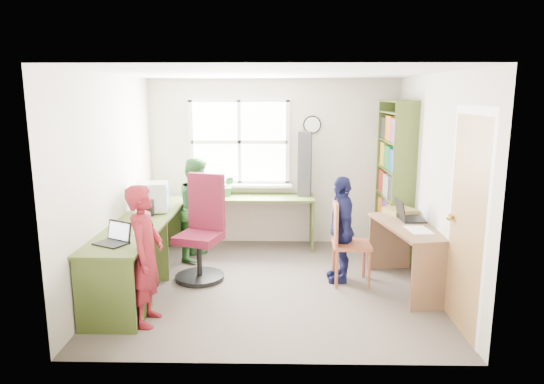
{
  "coord_description": "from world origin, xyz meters",
  "views": [
    {
      "loc": [
        0.1,
        -5.33,
        2.17
      ],
      "look_at": [
        0.0,
        0.25,
        1.05
      ],
      "focal_mm": 32.0,
      "sensor_mm": 36.0,
      "label": 1
    }
  ],
  "objects_px": {
    "crt_monitor": "(152,197)",
    "person_red": "(146,255)",
    "potted_plant": "(228,186)",
    "swivel_chair": "(202,234)",
    "laptop_right": "(407,215)",
    "right_desk": "(412,243)",
    "l_desk": "(152,254)",
    "laptop_left": "(115,238)",
    "person_navy": "(341,229)",
    "wooden_chair": "(345,239)",
    "cd_tower": "(305,164)",
    "bookshelf": "(394,182)",
    "person_green": "(198,209)"
  },
  "relations": [
    {
      "from": "crt_monitor",
      "to": "person_red",
      "type": "height_order",
      "value": "person_red"
    },
    {
      "from": "crt_monitor",
      "to": "potted_plant",
      "type": "xyz_separation_m",
      "value": [
        0.84,
        0.95,
        -0.04
      ]
    },
    {
      "from": "swivel_chair",
      "to": "laptop_right",
      "type": "xyz_separation_m",
      "value": [
        2.41,
        -0.03,
        0.26
      ]
    },
    {
      "from": "right_desk",
      "to": "swivel_chair",
      "type": "distance_m",
      "value": 2.43
    },
    {
      "from": "l_desk",
      "to": "swivel_chair",
      "type": "xyz_separation_m",
      "value": [
        0.47,
        0.51,
        0.08
      ]
    },
    {
      "from": "swivel_chair",
      "to": "crt_monitor",
      "type": "height_order",
      "value": "swivel_chair"
    },
    {
      "from": "laptop_left",
      "to": "laptop_right",
      "type": "distance_m",
      "value": 3.26
    },
    {
      "from": "laptop_right",
      "to": "person_navy",
      "type": "xyz_separation_m",
      "value": [
        -0.76,
        -0.03,
        -0.16
      ]
    },
    {
      "from": "crt_monitor",
      "to": "swivel_chair",
      "type": "bearing_deg",
      "value": -30.03
    },
    {
      "from": "right_desk",
      "to": "person_navy",
      "type": "distance_m",
      "value": 0.81
    },
    {
      "from": "right_desk",
      "to": "crt_monitor",
      "type": "distance_m",
      "value": 3.14
    },
    {
      "from": "crt_monitor",
      "to": "potted_plant",
      "type": "distance_m",
      "value": 1.26
    },
    {
      "from": "laptop_right",
      "to": "person_red",
      "type": "distance_m",
      "value": 2.99
    },
    {
      "from": "wooden_chair",
      "to": "cd_tower",
      "type": "xyz_separation_m",
      "value": [
        -0.41,
        1.41,
        0.67
      ]
    },
    {
      "from": "potted_plant",
      "to": "person_red",
      "type": "distance_m",
      "value": 2.47
    },
    {
      "from": "wooden_chair",
      "to": "laptop_left",
      "type": "height_order",
      "value": "wooden_chair"
    },
    {
      "from": "bookshelf",
      "to": "person_navy",
      "type": "bearing_deg",
      "value": -129.21
    },
    {
      "from": "l_desk",
      "to": "right_desk",
      "type": "height_order",
      "value": "l_desk"
    },
    {
      "from": "cd_tower",
      "to": "swivel_chair",
      "type": "bearing_deg",
      "value": -126.54
    },
    {
      "from": "person_green",
      "to": "person_navy",
      "type": "relative_size",
      "value": 1.08
    },
    {
      "from": "l_desk",
      "to": "bookshelf",
      "type": "height_order",
      "value": "bookshelf"
    },
    {
      "from": "l_desk",
      "to": "laptop_right",
      "type": "xyz_separation_m",
      "value": [
        2.89,
        0.48,
        0.34
      ]
    },
    {
      "from": "cd_tower",
      "to": "bookshelf",
      "type": "bearing_deg",
      "value": -5.1
    },
    {
      "from": "person_red",
      "to": "person_navy",
      "type": "height_order",
      "value": "person_red"
    },
    {
      "from": "l_desk",
      "to": "laptop_left",
      "type": "distance_m",
      "value": 0.67
    },
    {
      "from": "wooden_chair",
      "to": "bookshelf",
      "type": "bearing_deg",
      "value": 55.04
    },
    {
      "from": "potted_plant",
      "to": "bookshelf",
      "type": "bearing_deg",
      "value": -5.97
    },
    {
      "from": "wooden_chair",
      "to": "laptop_left",
      "type": "relative_size",
      "value": 2.57
    },
    {
      "from": "bookshelf",
      "to": "cd_tower",
      "type": "bearing_deg",
      "value": 166.14
    },
    {
      "from": "right_desk",
      "to": "swivel_chair",
      "type": "height_order",
      "value": "swivel_chair"
    },
    {
      "from": "l_desk",
      "to": "swivel_chair",
      "type": "height_order",
      "value": "swivel_chair"
    },
    {
      "from": "potted_plant",
      "to": "person_red",
      "type": "relative_size",
      "value": 0.21
    },
    {
      "from": "bookshelf",
      "to": "crt_monitor",
      "type": "relative_size",
      "value": 5.08
    },
    {
      "from": "l_desk",
      "to": "crt_monitor",
      "type": "bearing_deg",
      "value": 102.69
    },
    {
      "from": "bookshelf",
      "to": "person_green",
      "type": "relative_size",
      "value": 1.54
    },
    {
      "from": "laptop_right",
      "to": "person_red",
      "type": "bearing_deg",
      "value": 110.85
    },
    {
      "from": "wooden_chair",
      "to": "laptop_left",
      "type": "distance_m",
      "value": 2.54
    },
    {
      "from": "laptop_left",
      "to": "person_red",
      "type": "xyz_separation_m",
      "value": [
        0.34,
        -0.16,
        -0.12
      ]
    },
    {
      "from": "l_desk",
      "to": "bookshelf",
      "type": "xyz_separation_m",
      "value": [
        2.96,
        1.47,
        0.55
      ]
    },
    {
      "from": "bookshelf",
      "to": "swivel_chair",
      "type": "height_order",
      "value": "bookshelf"
    },
    {
      "from": "laptop_right",
      "to": "cd_tower",
      "type": "bearing_deg",
      "value": 39.21
    },
    {
      "from": "laptop_right",
      "to": "person_navy",
      "type": "bearing_deg",
      "value": 90.31
    },
    {
      "from": "person_red",
      "to": "person_navy",
      "type": "distance_m",
      "value": 2.29
    },
    {
      "from": "l_desk",
      "to": "laptop_right",
      "type": "distance_m",
      "value": 2.94
    },
    {
      "from": "wooden_chair",
      "to": "person_red",
      "type": "distance_m",
      "value": 2.28
    },
    {
      "from": "l_desk",
      "to": "cd_tower",
      "type": "bearing_deg",
      "value": 45.32
    },
    {
      "from": "l_desk",
      "to": "cd_tower",
      "type": "xyz_separation_m",
      "value": [
        1.75,
        1.77,
        0.75
      ]
    },
    {
      "from": "laptop_left",
      "to": "potted_plant",
      "type": "distance_m",
      "value": 2.41
    },
    {
      "from": "right_desk",
      "to": "swivel_chair",
      "type": "bearing_deg",
      "value": 163.73
    },
    {
      "from": "swivel_chair",
      "to": "laptop_left",
      "type": "distance_m",
      "value": 1.27
    }
  ]
}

